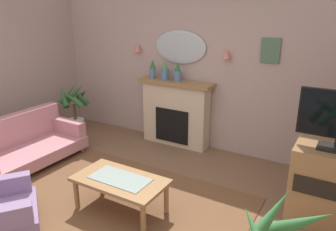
{
  "coord_description": "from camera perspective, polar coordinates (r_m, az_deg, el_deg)",
  "views": [
    {
      "loc": [
        2.36,
        -2.36,
        2.35
      ],
      "look_at": [
        0.16,
        1.36,
        0.91
      ],
      "focal_mm": 34.77,
      "sensor_mm": 36.0,
      "label": 1
    }
  ],
  "objects": [
    {
      "name": "wall_mirror",
      "position": [
        5.61,
        2.13,
        11.88
      ],
      "size": [
        0.96,
        0.06,
        0.56
      ],
      "primitive_type": "ellipsoid",
      "color": "#B2BCC6"
    },
    {
      "name": "potted_plant_corner_palm",
      "position": [
        6.51,
        -16.04,
        1.18
      ],
      "size": [
        0.61,
        0.63,
        0.97
      ],
      "color": "silver",
      "rests_on": "ground"
    },
    {
      "name": "wall_sconce_right",
      "position": [
        5.22,
        10.22,
        10.56
      ],
      "size": [
        0.14,
        0.14,
        0.14
      ],
      "primitive_type": "cone",
      "color": "#D17066"
    },
    {
      "name": "wall_back",
      "position": [
        5.58,
        5.24,
        9.39
      ],
      "size": [
        6.66,
        0.1,
        2.96
      ],
      "primitive_type": "cube",
      "color": "#B29993",
      "rests_on": "ground"
    },
    {
      "name": "wall_sconce_left",
      "position": [
        6.02,
        -5.38,
        11.79
      ],
      "size": [
        0.14,
        0.14,
        0.14
      ],
      "primitive_type": "cone",
      "color": "#D17066"
    },
    {
      "name": "mantel_vase_left",
      "position": [
        5.62,
        -0.56,
        7.79
      ],
      "size": [
        0.13,
        0.13,
        0.35
      ],
      "color": "#4C7093",
      "rests_on": "fireplace"
    },
    {
      "name": "patterned_rug",
      "position": [
        4.2,
        -10.35,
        -15.85
      ],
      "size": [
        3.2,
        2.4,
        0.01
      ],
      "primitive_type": "cube",
      "color": "brown",
      "rests_on": "ground"
    },
    {
      "name": "tv_cabinet",
      "position": [
        4.14,
        26.35,
        -10.98
      ],
      "size": [
        0.8,
        0.57,
        0.9
      ],
      "color": "olive",
      "rests_on": "ground"
    },
    {
      "name": "framed_picture",
      "position": [
        5.08,
        17.51,
        10.82
      ],
      "size": [
        0.28,
        0.03,
        0.36
      ],
      "primitive_type": "cube",
      "color": "#4C6B56"
    },
    {
      "name": "coffee_table",
      "position": [
        3.95,
        -8.37,
        -11.61
      ],
      "size": [
        1.1,
        0.6,
        0.45
      ],
      "color": "olive",
      "rests_on": "ground"
    },
    {
      "name": "fireplace",
      "position": [
        5.73,
        1.32,
        0.35
      ],
      "size": [
        1.36,
        0.36,
        1.16
      ],
      "color": "beige",
      "rests_on": "ground"
    },
    {
      "name": "mantel_vase_centre",
      "position": [
        5.75,
        -2.72,
        8.21
      ],
      "size": [
        0.1,
        0.1,
        0.34
      ],
      "color": "#4C7093",
      "rests_on": "fireplace"
    },
    {
      "name": "mantel_vase_right",
      "position": [
        5.5,
        1.69,
        7.45
      ],
      "size": [
        0.14,
        0.14,
        0.33
      ],
      "color": "#4C7093",
      "rests_on": "fireplace"
    },
    {
      "name": "floor",
      "position": [
        4.11,
        -12.19,
        -17.76
      ],
      "size": [
        6.66,
        6.13,
        0.1
      ],
      "primitive_type": "cube",
      "color": "brown",
      "rests_on": "ground"
    },
    {
      "name": "floral_couch",
      "position": [
        5.55,
        -23.99,
        -4.71
      ],
      "size": [
        0.88,
        1.73,
        0.76
      ],
      "color": "#B77A84",
      "rests_on": "ground"
    }
  ]
}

